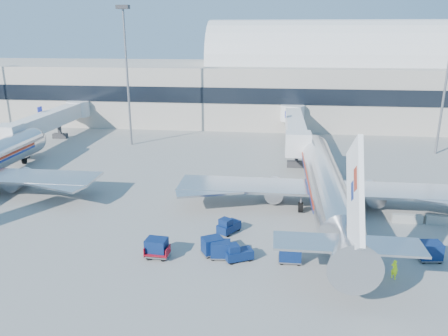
# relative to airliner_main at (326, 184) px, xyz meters

# --- Properties ---
(ground) EXTENTS (260.00, 260.00, 0.00)m
(ground) POSITION_rel_airliner_main_xyz_m (-10.00, -4.51, -2.93)
(ground) COLOR gray
(ground) RESTS_ON ground
(terminal) EXTENTS (170.00, 28.15, 21.00)m
(terminal) POSITION_rel_airliner_main_xyz_m (-23.60, 51.46, 4.60)
(terminal) COLOR #B2AA9E
(terminal) RESTS_ON ground
(airliner_main) EXTENTS (32.00, 37.26, 12.07)m
(airliner_main) POSITION_rel_airliner_main_xyz_m (0.00, 0.00, 0.00)
(airliner_main) COLOR silver
(airliner_main) RESTS_ON ground
(jetbridge_near) EXTENTS (4.40, 27.50, 6.25)m
(jetbridge_near) POSITION_rel_airliner_main_xyz_m (-2.40, 26.30, 1.00)
(jetbridge_near) COLOR silver
(jetbridge_near) RESTS_ON ground
(jetbridge_mid) EXTENTS (4.40, 27.50, 6.25)m
(jetbridge_mid) POSITION_rel_airliner_main_xyz_m (-44.40, 26.30, 1.00)
(jetbridge_mid) COLOR silver
(jetbridge_mid) RESTS_ON ground
(mast_west) EXTENTS (2.00, 1.20, 22.60)m
(mast_west) POSITION_rel_airliner_main_xyz_m (-30.00, 25.49, 11.87)
(mast_west) COLOR slate
(mast_west) RESTS_ON ground
(barrier_near) EXTENTS (3.00, 0.55, 0.90)m
(barrier_near) POSITION_rel_airliner_main_xyz_m (8.00, -2.51, -2.48)
(barrier_near) COLOR #9E9E96
(barrier_near) RESTS_ON ground
(barrier_mid) EXTENTS (3.00, 0.55, 0.90)m
(barrier_mid) POSITION_rel_airliner_main_xyz_m (11.30, -2.51, -2.48)
(barrier_mid) COLOR #9E9E96
(barrier_mid) RESTS_ON ground
(tug_lead) EXTENTS (2.61, 2.05, 1.52)m
(tug_lead) POSITION_rel_airliner_main_xyz_m (-8.42, -12.12, -2.23)
(tug_lead) COLOR #091B47
(tug_lead) RESTS_ON ground
(tug_right) EXTENTS (2.58, 1.78, 1.53)m
(tug_right) POSITION_rel_airliner_main_xyz_m (0.92, -9.25, -2.23)
(tug_right) COLOR #091B47
(tug_right) RESTS_ON ground
(tug_left) EXTENTS (2.31, 2.69, 1.58)m
(tug_left) POSITION_rel_airliner_main_xyz_m (-9.79, -6.90, -2.21)
(tug_left) COLOR #091B47
(tug_left) RESTS_ON ground
(cart_train_a) EXTENTS (1.84, 1.46, 1.53)m
(cart_train_a) POSITION_rel_airliner_main_xyz_m (-9.90, -11.87, -2.11)
(cart_train_a) COLOR #091B47
(cart_train_a) RESTS_ON ground
(cart_train_b) EXTENTS (2.24, 2.09, 1.58)m
(cart_train_b) POSITION_rel_airliner_main_xyz_m (-10.69, -11.31, -2.08)
(cart_train_b) COLOR #091B47
(cart_train_b) RESTS_ON ground
(cart_train_c) EXTENTS (2.00, 1.60, 1.65)m
(cart_train_c) POSITION_rel_airliner_main_xyz_m (-15.40, -12.25, -2.05)
(cart_train_c) COLOR #091B47
(cart_train_c) RESTS_ON ground
(cart_solo_near) EXTENTS (1.93, 1.48, 1.69)m
(cart_solo_near) POSITION_rel_airliner_main_xyz_m (-4.02, -11.85, -2.02)
(cart_solo_near) COLOR #091B47
(cart_solo_near) RESTS_ON ground
(cart_solo_far) EXTENTS (2.04, 1.65, 1.66)m
(cart_solo_far) POSITION_rel_airliner_main_xyz_m (7.72, -10.22, -2.04)
(cart_solo_far) COLOR #091B47
(cart_solo_far) RESTS_ON ground
(cart_open_red) EXTENTS (2.09, 1.53, 0.54)m
(cart_open_red) POSITION_rel_airliner_main_xyz_m (-15.27, -12.49, -2.54)
(cart_open_red) COLOR slate
(cart_open_red) RESTS_ON ground
(ramp_worker) EXTENTS (0.67, 0.69, 1.60)m
(ramp_worker) POSITION_rel_airliner_main_xyz_m (4.02, -13.53, -2.13)
(ramp_worker) COLOR #97D916
(ramp_worker) RESTS_ON ground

